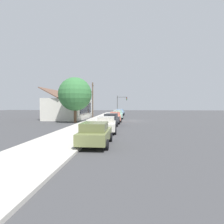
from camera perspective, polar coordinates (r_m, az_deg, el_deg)
name	(u,v)px	position (r m, az deg, el deg)	size (l,w,h in m)	color
ground_plane	(132,121)	(33.60, 5.73, -2.53)	(120.00, 120.00, 0.00)	#424244
sidewalk_curb	(99,120)	(33.96, -3.77, -2.34)	(60.00, 4.20, 0.16)	beige
car_olive	(95,134)	(13.39, -4.89, -6.25)	(4.45, 2.06, 1.59)	olive
car_ivory	(106,124)	(19.34, -1.64, -3.63)	(4.45, 2.17, 1.59)	silver
car_charcoal	(111,119)	(25.80, -0.15, -2.15)	(4.82, 2.13, 1.59)	#2D3035
car_coral	(115,117)	(31.66, 0.98, -1.33)	(4.91, 2.13, 1.59)	#EA8C75
car_seafoam	(118,115)	(37.70, 1.64, -0.76)	(4.58, 2.20, 1.59)	#9ED1BC
car_silver	(118,113)	(43.66, 1.71, -0.35)	(4.41, 2.17, 1.59)	silver
car_skyblue	(120,112)	(49.66, 2.39, -0.04)	(4.92, 2.17, 1.59)	#8CB7E0
storefront_building	(70,108)	(39.07, -12.23, 1.12)	(12.58, 6.74, 5.69)	silver
shade_tree	(75,94)	(30.13, -10.71, 5.11)	(5.03, 5.03, 6.85)	brown
traffic_light_main	(121,102)	(54.41, 2.67, 2.98)	(0.37, 2.79, 5.20)	#383833
utility_pole_wooden	(93,99)	(42.40, -5.63, 3.77)	(1.80, 0.24, 7.50)	brown
fire_hydrant_red	(101,121)	(26.58, -3.09, -2.71)	(0.22, 0.22, 0.71)	red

